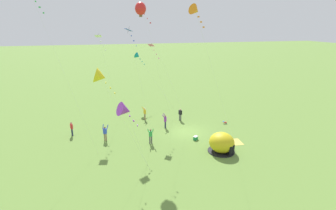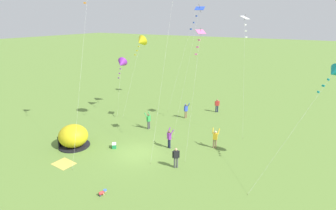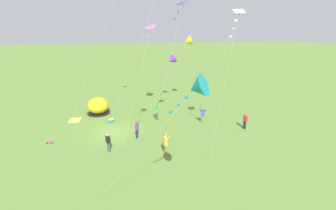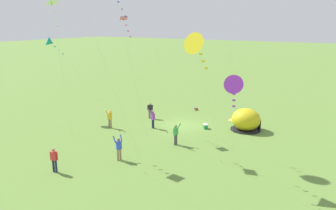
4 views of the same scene
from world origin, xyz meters
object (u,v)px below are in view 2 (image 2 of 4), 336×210
Objects in this scene: kite_white at (245,23)px; kite_pink at (200,39)px; person_arms_raised at (215,138)px; person_far_back at (169,138)px; cooler_box at (114,146)px; person_near_tent at (176,157)px; popup_tent at (73,136)px; person_watching_sky at (217,105)px; person_flying_kite at (186,110)px; kite_yellow at (141,42)px; kite_teal at (334,72)px; kite_purple at (121,64)px; kite_blue at (198,14)px; toddler_crawling at (103,192)px; person_with_toddler at (149,120)px.

kite_pink is (-1.87, -6.37, -1.15)m from kite_white.
person_far_back is (-3.64, -2.06, -0.00)m from person_arms_raised.
person_near_tent is at bearing -1.04° from cooler_box.
person_near_tent is at bearing 8.51° from popup_tent.
person_watching_sky is at bearing 132.04° from kite_white.
person_flying_kite is 0.18× the size of kite_pink.
person_flying_kite reaches higher than person_near_tent.
kite_pink reaches higher than person_watching_sky.
person_near_tent is (1.71, -14.08, 0.00)m from person_watching_sky.
person_arms_raised is 15.24m from kite_yellow.
person_watching_sky is 16.45m from kite_teal.
kite_purple reaches higher than person_arms_raised.
person_near_tent is at bearing -83.09° from person_watching_sky.
kite_white reaches higher than cooler_box.
cooler_box is at bearing -127.84° from kite_blue.
person_watching_sky is 12.94m from kite_purple.
kite_teal is (9.58, 4.34, 6.96)m from person_near_tent.
kite_white reaches higher than toddler_crawling.
person_flying_kite is (-5.69, 5.52, 0.00)m from person_arms_raised.
kite_teal is at bearing -3.62° from person_with_toddler.
toddler_crawling is at bearing -141.32° from kite_teal.
popup_tent is 1.49× the size of person_far_back.
kite_pink reaches higher than person_far_back.
person_watching_sky is (8.26, 15.57, -0.03)m from popup_tent.
kite_yellow is at bearing 135.60° from person_near_tent.
toddler_crawling is at bearing -92.82° from person_watching_sky.
person_arms_raised is 1.10× the size of person_near_tent.
person_arms_raised is at bearing 177.28° from kite_teal.
person_far_back is at bearing 128.67° from person_near_tent.
kite_pink is (6.58, 3.56, 9.56)m from cooler_box.
person_arms_raised is at bearing -4.56° from person_with_toddler.
toddler_crawling is at bearing -55.41° from cooler_box.
kite_blue reaches higher than person_flying_kite.
kite_teal reaches higher than person_with_toddler.
person_arms_raised is 1.00× the size of person_flying_kite.
person_near_tent is 0.14× the size of kite_blue.
person_far_back is 9.11m from kite_pink.
popup_tent is 0.41× the size of kite_purple.
person_near_tent is (2.67, 5.47, 0.79)m from toddler_crawling.
kite_pink is at bearing -62.75° from kite_blue.
kite_blue reaches higher than cooler_box.
kite_purple reaches higher than person_with_toddler.
kite_purple is (-13.68, 3.76, 5.13)m from person_arms_raised.
kite_teal is at bearing 3.96° from kite_pink.
kite_pink reaches higher than person_flying_kite.
kite_pink reaches higher than person_arms_raised.
person_near_tent is 0.20× the size of kite_teal.
kite_pink is at bearing 28.45° from cooler_box.
person_arms_raised is at bearing 72.35° from person_near_tent.
kite_yellow reaches higher than person_watching_sky.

